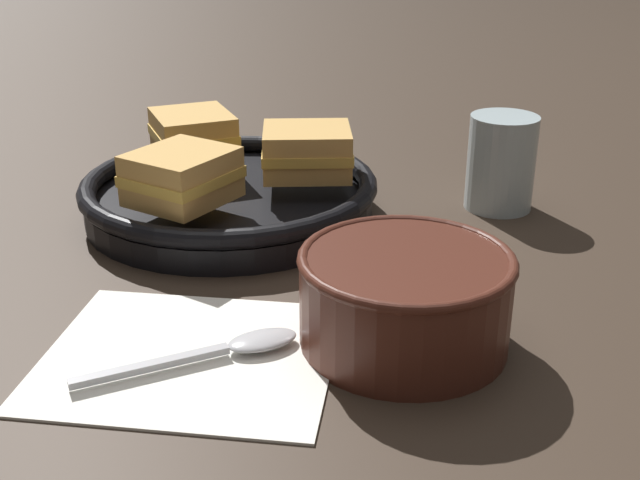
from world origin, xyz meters
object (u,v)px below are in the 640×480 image
object	(u,v)px
sandwich_near_right	(182,176)
sandwich_near_left	(193,135)
drinking_glass	(501,163)
sandwich_far_left	(307,151)
skillet	(230,195)
spoon	(233,347)
soup_bowl	(405,294)

from	to	relation	value
sandwich_near_right	sandwich_near_left	bearing A→B (deg)	91.15
sandwich_near_right	drinking_glass	world-z (taller)	drinking_glass
sandwich_near_left	drinking_glass	distance (m)	0.32
sandwich_far_left	skillet	bearing A→B (deg)	-178.85
spoon	sandwich_near_right	world-z (taller)	sandwich_near_right
sandwich_near_right	drinking_glass	distance (m)	0.32
spoon	drinking_glass	xyz separation A→B (m)	(0.26, 0.28, 0.04)
skillet	drinking_glass	world-z (taller)	drinking_glass
soup_bowl	sandwich_far_left	size ratio (longest dim) A/B	1.73
spoon	sandwich_near_right	xyz separation A→B (m)	(-0.05, 0.20, 0.06)
spoon	sandwich_far_left	bearing A→B (deg)	55.43
soup_bowl	drinking_glass	size ratio (longest dim) A/B	1.59
soup_bowl	spoon	world-z (taller)	soup_bowl
spoon	drinking_glass	size ratio (longest dim) A/B	1.61
spoon	sandwich_near_left	bearing A→B (deg)	77.72
sandwich_far_left	soup_bowl	bearing A→B (deg)	-76.90
spoon	skillet	xyz separation A→B (m)	(-0.02, 0.27, 0.01)
skillet	sandwich_near_right	xyz separation A→B (m)	(-0.04, -0.07, 0.04)
spoon	sandwich_near_left	world-z (taller)	sandwich_near_left
spoon	skillet	bearing A→B (deg)	71.62
spoon	sandwich_near_right	size ratio (longest dim) A/B	1.33
spoon	drinking_glass	world-z (taller)	drinking_glass
sandwich_near_right	drinking_glass	size ratio (longest dim) A/B	1.21
skillet	drinking_glass	distance (m)	0.27
sandwich_near_left	drinking_glass	size ratio (longest dim) A/B	1.13
sandwich_near_left	soup_bowl	bearing A→B (deg)	-61.18
soup_bowl	skillet	world-z (taller)	soup_bowl
spoon	sandwich_far_left	distance (m)	0.28
spoon	skillet	world-z (taller)	skillet
soup_bowl	sandwich_near_right	size ratio (longest dim) A/B	1.31
spoon	sandwich_near_left	size ratio (longest dim) A/B	1.43
soup_bowl	sandwich_near_right	distance (m)	0.26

